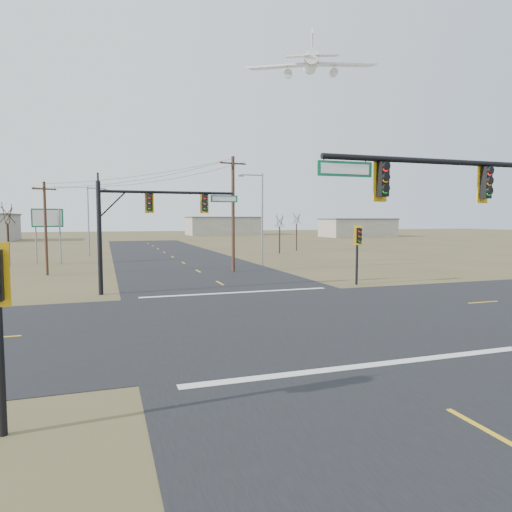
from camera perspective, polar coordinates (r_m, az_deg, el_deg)
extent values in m
plane|color=brown|center=(21.65, 3.17, -7.68)|extent=(320.00, 320.00, 0.00)
cube|color=black|center=(21.64, 3.17, -7.65)|extent=(160.00, 14.00, 0.02)
cube|color=black|center=(21.64, 3.17, -7.64)|extent=(14.00, 160.00, 0.02)
cube|color=silver|center=(15.15, 13.93, -13.11)|extent=(12.00, 0.40, 0.01)
cube|color=silver|center=(28.63, -2.37, -4.58)|extent=(12.00, 0.40, 0.01)
cylinder|color=black|center=(16.57, 24.27, 10.60)|extent=(10.07, 0.18, 0.18)
cube|color=#0E623B|center=(14.03, 11.06, 10.63)|extent=(1.80, 0.05, 0.45)
cylinder|color=black|center=(29.21, -18.97, 2.09)|extent=(0.28, 0.28, 6.89)
cylinder|color=black|center=(29.49, -10.89, 7.82)|extent=(8.37, 0.18, 0.18)
cube|color=#0E623B|center=(30.16, -4.00, 7.15)|extent=(1.80, 0.05, 0.45)
cylinder|color=black|center=(32.82, 12.50, -0.03)|extent=(0.17, 0.17, 4.01)
cylinder|color=#422B1C|center=(39.80, -2.88, 5.19)|extent=(0.29, 0.29, 10.00)
cube|color=#422B1C|center=(40.09, -2.91, 11.49)|extent=(2.43, 0.52, 0.12)
cylinder|color=#422B1C|center=(41.07, -24.80, 3.11)|extent=(0.22, 0.22, 7.65)
cube|color=#422B1C|center=(41.14, -24.96, 7.61)|extent=(1.78, 0.81, 0.12)
cylinder|color=gray|center=(51.56, -25.81, 2.21)|extent=(0.15, 0.15, 5.68)
cylinder|color=gray|center=(51.31, -23.29, 2.28)|extent=(0.15, 0.15, 5.68)
cube|color=#0E623B|center=(51.39, -24.62, 4.35)|extent=(2.97, 0.76, 1.89)
cylinder|color=gray|center=(45.17, 0.79, 4.55)|extent=(0.18, 0.18, 9.09)
cylinder|color=gray|center=(45.02, -0.54, 10.09)|extent=(2.18, 0.11, 0.11)
cube|color=gray|center=(44.69, -1.89, 10.00)|extent=(0.52, 0.29, 0.16)
cylinder|color=gray|center=(60.52, -20.21, 4.06)|extent=(0.17, 0.17, 8.61)
cylinder|color=gray|center=(60.61, -19.33, 7.96)|extent=(2.07, 0.10, 0.10)
cube|color=gray|center=(60.60, -18.35, 7.90)|extent=(0.52, 0.38, 0.15)
cylinder|color=black|center=(50.63, -28.55, 1.23)|extent=(0.21, 0.21, 4.20)
cylinder|color=black|center=(61.30, 2.96, 1.98)|extent=(0.18, 0.18, 3.55)
cylinder|color=black|center=(67.07, 5.09, 2.35)|extent=(0.17, 0.17, 3.91)
cube|color=#A19C8F|center=(133.76, -4.21, 3.72)|extent=(20.00, 12.00, 5.00)
cube|color=#A19C8F|center=(122.07, 12.59, 3.42)|extent=(18.00, 10.00, 4.50)
cylinder|color=white|center=(102.93, 6.87, 22.80)|extent=(4.58, 5.60, 11.07)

